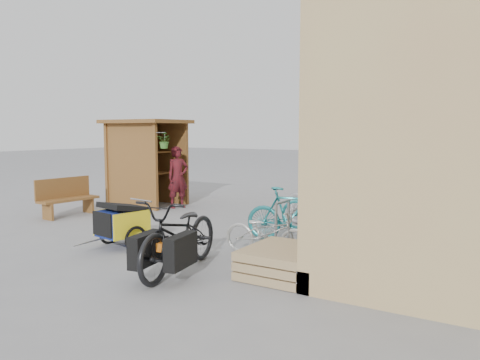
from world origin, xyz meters
The scene contains 17 objects.
ground centered at (0.00, 0.00, 0.00)m, with size 80.00×80.00×0.00m, color gray.
kiosk centered at (-3.28, 2.47, 1.55)m, with size 2.49×1.65×2.40m.
bike_rack centered at (2.30, 2.40, 0.52)m, with size 0.05×5.35×0.86m.
pallet_stack centered at (3.00, -1.40, 0.21)m, with size 1.00×1.20×0.40m.
bench centered at (-3.68, 0.13, 0.48)m, with size 0.56×1.52×0.94m.
shopping_carts centered at (3.00, 6.81, 0.55)m, with size 0.52×1.76×0.94m.
child_trailer centered at (-0.23, -1.39, 0.47)m, with size 0.92×1.47×0.85m.
cargo_bike centered at (1.64, -2.05, 0.56)m, with size 1.08×2.24×1.13m.
person_kiosk centered at (-2.13, 2.55, 0.84)m, with size 0.61×0.40×1.68m, color maroon.
bike_0 centered at (2.30, -0.57, 0.40)m, with size 0.53×1.52×0.80m, color #B6B5B1.
bike_1 centered at (2.23, 0.49, 0.52)m, with size 0.49×1.74×1.05m, color teal.
bike_2 centered at (2.40, 1.78, 0.49)m, with size 0.65×1.86×0.98m, color teal.
bike_3 centered at (2.12, 1.99, 0.55)m, with size 0.52×1.83×1.10m, color #B7B6BC.
bike_4 centered at (2.48, 2.73, 0.46)m, with size 0.62×1.76×0.93m, color #B7B6BC.
bike_5 centered at (2.32, 3.23, 0.54)m, with size 0.51×1.81×1.09m, color #CF859E.
bike_6 centered at (2.48, 4.11, 0.40)m, with size 0.54×1.54×0.81m, color teal.
bike_7 centered at (2.41, 4.35, 0.50)m, with size 0.47×1.67×1.00m, color teal.
Camera 1 is at (5.92, -7.36, 2.09)m, focal length 35.00 mm.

